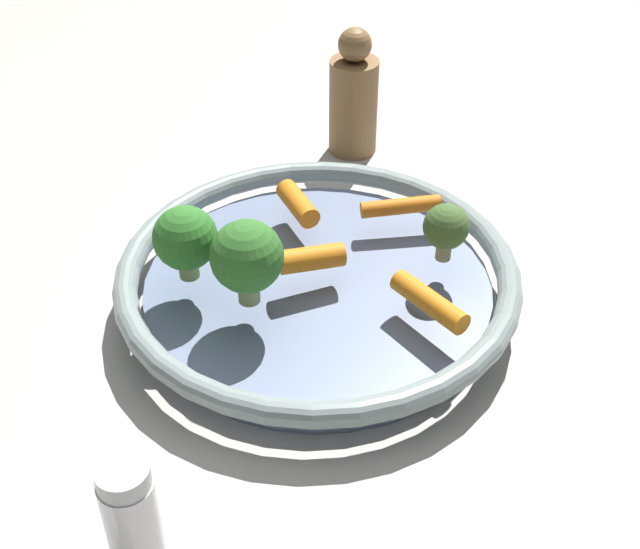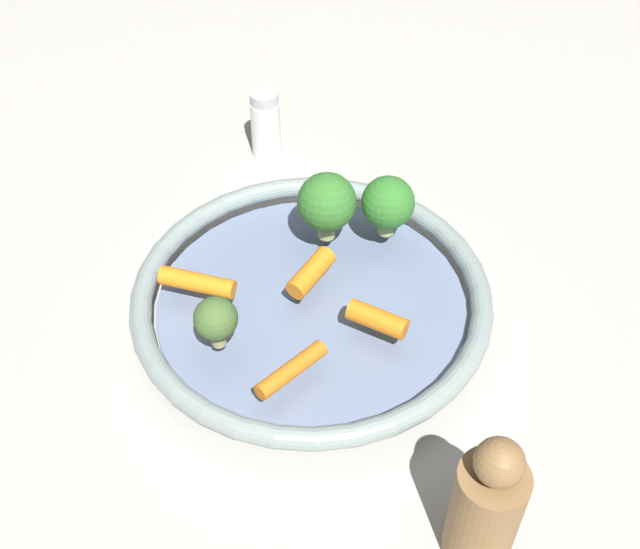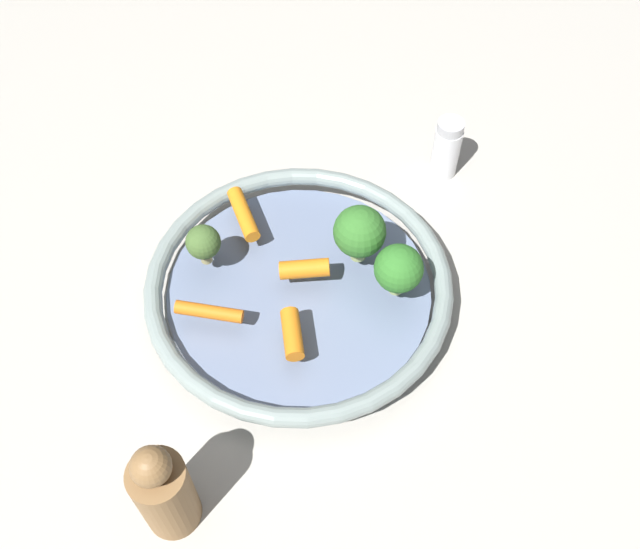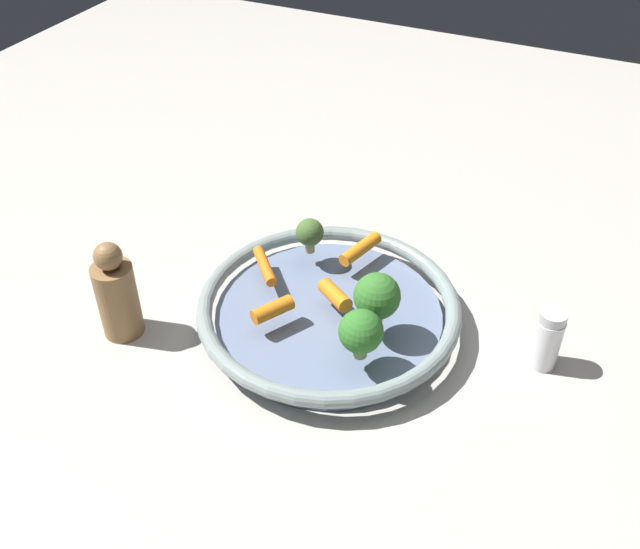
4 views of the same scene
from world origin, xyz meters
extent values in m
plane|color=#B7B2A8|center=(0.00, 0.00, 0.00)|extent=(2.10, 2.10, 0.00)
cylinder|color=slate|center=(0.00, 0.00, 0.01)|extent=(0.29, 0.29, 0.02)
torus|color=gray|center=(0.00, 0.00, 0.03)|extent=(0.33, 0.33, 0.02)
cylinder|color=orange|center=(0.02, 0.10, 0.05)|extent=(0.06, 0.06, 0.02)
cylinder|color=orange|center=(0.10, 0.00, 0.05)|extent=(0.07, 0.04, 0.02)
cylinder|color=orange|center=(-0.06, 0.05, 0.05)|extent=(0.06, 0.04, 0.02)
cylinder|color=orange|center=(0.00, -0.01, 0.05)|extent=(0.05, 0.06, 0.02)
cylinder|color=#96AA66|center=(-0.07, -0.07, 0.05)|extent=(0.02, 0.02, 0.02)
sphere|color=#32762A|center=(-0.07, -0.07, 0.08)|extent=(0.05, 0.05, 0.05)
cylinder|color=tan|center=(0.08, 0.06, 0.05)|extent=(0.01, 0.01, 0.02)
sphere|color=#45662F|center=(0.08, 0.06, 0.08)|extent=(0.04, 0.04, 0.04)
cylinder|color=#99A866|center=(-0.02, -0.07, 0.05)|extent=(0.02, 0.02, 0.02)
sphere|color=#35742A|center=(-0.02, -0.07, 0.09)|extent=(0.06, 0.06, 0.06)
cylinder|color=white|center=(0.05, -0.26, 0.03)|extent=(0.03, 0.03, 0.07)
cylinder|color=silver|center=(0.05, -0.26, 0.08)|extent=(0.03, 0.03, 0.01)
cylinder|color=olive|center=(-0.12, 0.23, 0.05)|extent=(0.05, 0.05, 0.10)
sphere|color=olive|center=(-0.12, 0.23, 0.12)|extent=(0.03, 0.03, 0.03)
camera|label=1|loc=(0.32, -0.45, 0.47)|focal=48.72mm
camera|label=2|loc=(0.01, 0.51, 0.58)|focal=45.49mm
camera|label=3|loc=(-0.36, 0.25, 0.68)|focal=40.79mm
camera|label=4|loc=(-0.62, -0.28, 0.63)|focal=40.47mm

